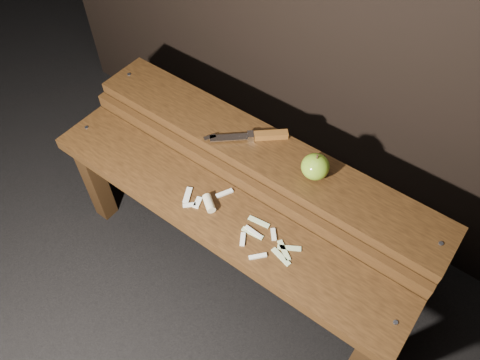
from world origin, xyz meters
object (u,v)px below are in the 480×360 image
Objects in this scene: bench_front_tier at (216,225)px; knife at (260,136)px; bench_rear_tier at (260,166)px; apple at (315,167)px.

bench_front_tier is 5.82× the size of knife.
apple reaches higher than bench_rear_tier.
bench_rear_tier is at bearing -178.63° from apple.
bench_rear_tier is 14.14× the size of apple.
apple is at bearing 51.89° from bench_front_tier.
bench_front_tier is at bearing -128.11° from apple.
bench_front_tier is at bearing -84.34° from knife.
bench_rear_tier is 0.10m from knife.
apple is 0.21m from knife.
bench_front_tier is at bearing -90.00° from bench_rear_tier.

